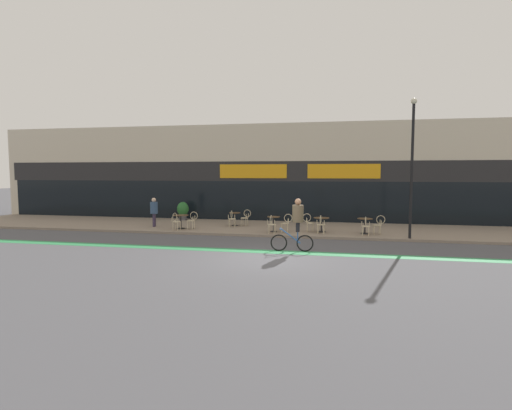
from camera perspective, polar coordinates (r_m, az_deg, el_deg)
ground_plane at (r=14.34m, az=1.82°, el=-7.61°), size 120.00×120.00×0.00m
sidewalk_slab at (r=21.40m, az=5.10°, el=-3.37°), size 40.00×5.50×0.12m
storefront_facade at (r=25.89m, az=6.33°, el=4.49°), size 40.00×4.06×5.99m
bike_lane_stripe at (r=15.45m, az=2.54°, el=-6.70°), size 36.00×0.70×0.01m
bistro_table_0 at (r=21.17m, az=-10.70°, el=-1.95°), size 0.79×0.79×0.71m
bistro_table_1 at (r=22.03m, az=-3.06°, el=-1.63°), size 0.64×0.64×0.72m
bistro_table_2 at (r=19.72m, az=2.54°, el=-2.31°), size 0.63×0.63×0.76m
bistro_table_3 at (r=19.91m, az=9.33°, el=-2.36°), size 0.77×0.77×0.71m
bistro_table_4 at (r=19.76m, az=15.31°, el=-2.47°), size 0.71×0.71×0.74m
cafe_chair_0_near at (r=20.60m, az=-11.38°, el=-2.14°), size 0.45×0.60×0.90m
cafe_chair_0_side at (r=20.94m, az=-9.11°, el=-2.00°), size 0.58×0.42×0.90m
cafe_chair_1_near at (r=21.43m, az=-3.47°, el=-1.80°), size 0.43×0.59×0.90m
cafe_chair_1_side at (r=21.87m, az=-1.48°, el=-1.66°), size 0.60×0.45×0.90m
cafe_chair_2_near at (r=19.11m, az=2.23°, el=-2.58°), size 0.42×0.59×0.90m
cafe_chair_2_side at (r=19.63m, az=4.34°, el=-2.39°), size 0.58×0.42×0.90m
cafe_chair_3_near at (r=19.29m, az=9.24°, el=-2.57°), size 0.43×0.59×0.90m
cafe_chair_3_side at (r=19.94m, az=7.53°, el=-2.31°), size 0.60×0.45×0.90m
cafe_chair_4_near at (r=19.14m, az=15.40°, el=-2.73°), size 0.45×0.60×0.90m
cafe_chair_4_side at (r=19.81m, az=17.11°, el=-2.52°), size 0.59×0.43×0.90m
planter_pot at (r=25.00m, az=-10.41°, el=-0.72°), size 0.71×0.71×1.11m
lamp_post at (r=18.87m, az=21.40°, el=6.05°), size 0.26×0.26×6.14m
cyclist_0 at (r=15.42m, az=5.80°, el=-2.23°), size 1.66×0.52×2.05m
pedestrian_near_end at (r=22.24m, az=-14.36°, el=-0.63°), size 0.48×0.48×1.57m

